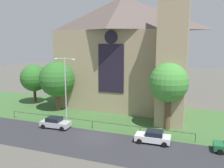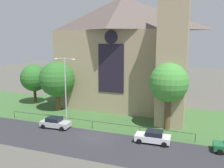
{
  "view_description": "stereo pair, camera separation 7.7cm",
  "coord_description": "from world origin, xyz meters",
  "px_view_note": "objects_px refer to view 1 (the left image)",
  "views": [
    {
      "loc": [
        12.16,
        -26.8,
        12.19
      ],
      "look_at": [
        -0.62,
        8.0,
        5.52
      ],
      "focal_mm": 38.59,
      "sensor_mm": 36.0,
      "label": 1
    },
    {
      "loc": [
        12.24,
        -26.77,
        12.19
      ],
      "look_at": [
        -0.62,
        8.0,
        5.52
      ],
      "focal_mm": 38.59,
      "sensor_mm": 36.0,
      "label": 2
    }
  ],
  "objects_px": {
    "tree_right_near": "(169,83)",
    "parked_car_silver": "(55,123)",
    "parked_car_white": "(153,137)",
    "church_building": "(125,51)",
    "tree_left_far": "(34,78)",
    "streetlamp_near": "(65,84)",
    "tree_left_near": "(57,79)"
  },
  "relations": [
    {
      "from": "church_building",
      "to": "tree_left_far",
      "type": "xyz_separation_m",
      "value": [
        -17.19,
        -4.24,
        -5.19
      ]
    },
    {
      "from": "church_building",
      "to": "tree_left_far",
      "type": "height_order",
      "value": "church_building"
    },
    {
      "from": "tree_left_near",
      "to": "parked_car_silver",
      "type": "xyz_separation_m",
      "value": [
        4.48,
        -7.74,
        -4.81
      ]
    },
    {
      "from": "tree_left_far",
      "to": "parked_car_silver",
      "type": "relative_size",
      "value": 1.8
    },
    {
      "from": "tree_right_near",
      "to": "parked_car_white",
      "type": "distance_m",
      "value": 7.92
    },
    {
      "from": "tree_left_near",
      "to": "tree_right_near",
      "type": "distance_m",
      "value": 19.65
    },
    {
      "from": "tree_left_far",
      "to": "parked_car_white",
      "type": "xyz_separation_m",
      "value": [
        25.34,
        -10.53,
        -4.34
      ]
    },
    {
      "from": "parked_car_silver",
      "to": "tree_left_near",
      "type": "bearing_deg",
      "value": 117.33
    },
    {
      "from": "tree_left_near",
      "to": "tree_left_far",
      "type": "xyz_separation_m",
      "value": [
        -6.85,
        2.49,
        -0.47
      ]
    },
    {
      "from": "church_building",
      "to": "tree_left_near",
      "type": "height_order",
      "value": "church_building"
    },
    {
      "from": "church_building",
      "to": "tree_left_near",
      "type": "bearing_deg",
      "value": -146.91
    },
    {
      "from": "tree_left_near",
      "to": "streetlamp_near",
      "type": "height_order",
      "value": "streetlamp_near"
    },
    {
      "from": "tree_right_near",
      "to": "parked_car_silver",
      "type": "xyz_separation_m",
      "value": [
        -14.96,
        -5.0,
        -5.81
      ]
    },
    {
      "from": "parked_car_silver",
      "to": "tree_left_far",
      "type": "bearing_deg",
      "value": 135.21
    },
    {
      "from": "tree_right_near",
      "to": "tree_left_near",
      "type": "bearing_deg",
      "value": 171.98
    },
    {
      "from": "streetlamp_near",
      "to": "parked_car_white",
      "type": "relative_size",
      "value": 2.33
    },
    {
      "from": "tree_right_near",
      "to": "streetlamp_near",
      "type": "relative_size",
      "value": 0.94
    },
    {
      "from": "church_building",
      "to": "streetlamp_near",
      "type": "height_order",
      "value": "church_building"
    },
    {
      "from": "parked_car_white",
      "to": "church_building",
      "type": "bearing_deg",
      "value": -63.09
    },
    {
      "from": "tree_left_near",
      "to": "parked_car_silver",
      "type": "relative_size",
      "value": 2.03
    },
    {
      "from": "tree_left_near",
      "to": "parked_car_silver",
      "type": "height_order",
      "value": "tree_left_near"
    },
    {
      "from": "streetlamp_near",
      "to": "parked_car_white",
      "type": "height_order",
      "value": "streetlamp_near"
    },
    {
      "from": "tree_left_far",
      "to": "streetlamp_near",
      "type": "xyz_separation_m",
      "value": [
        12.35,
        -8.84,
        1.07
      ]
    },
    {
      "from": "tree_left_far",
      "to": "church_building",
      "type": "bearing_deg",
      "value": 13.87
    },
    {
      "from": "church_building",
      "to": "parked_car_white",
      "type": "height_order",
      "value": "church_building"
    },
    {
      "from": "church_building",
      "to": "tree_right_near",
      "type": "xyz_separation_m",
      "value": [
        9.1,
        -9.47,
        -3.72
      ]
    },
    {
      "from": "tree_left_far",
      "to": "parked_car_white",
      "type": "bearing_deg",
      "value": -22.57
    },
    {
      "from": "church_building",
      "to": "tree_left_far",
      "type": "distance_m",
      "value": 18.45
    },
    {
      "from": "streetlamp_near",
      "to": "parked_car_silver",
      "type": "bearing_deg",
      "value": -126.31
    },
    {
      "from": "tree_right_near",
      "to": "parked_car_silver",
      "type": "relative_size",
      "value": 2.17
    },
    {
      "from": "tree_left_near",
      "to": "streetlamp_near",
      "type": "relative_size",
      "value": 0.87
    },
    {
      "from": "church_building",
      "to": "streetlamp_near",
      "type": "xyz_separation_m",
      "value": [
        -4.84,
        -13.08,
        -4.12
      ]
    }
  ]
}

